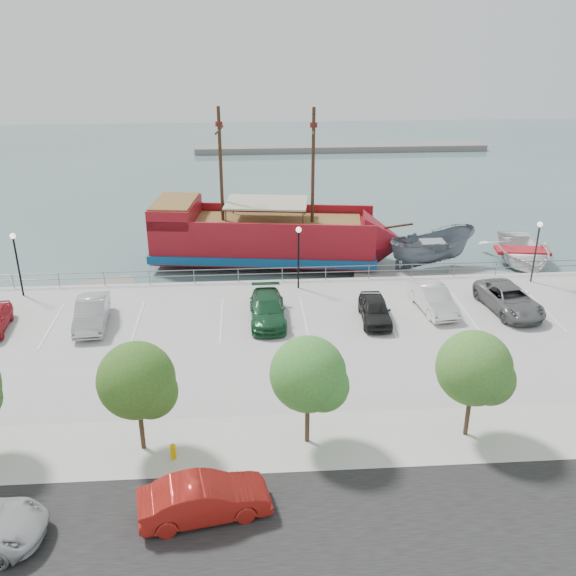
{
  "coord_description": "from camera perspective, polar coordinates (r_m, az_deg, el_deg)",
  "views": [
    {
      "loc": [
        -3.38,
        -32.64,
        17.31
      ],
      "look_at": [
        -1.0,
        2.0,
        2.0
      ],
      "focal_mm": 40.0,
      "sensor_mm": 36.0,
      "label": 1
    }
  ],
  "objects": [
    {
      "name": "ground",
      "position": [
        37.58,
        1.74,
        -5.38
      ],
      "size": [
        160.0,
        160.0,
        0.0
      ],
      "primitive_type": "plane",
      "color": "#3D5859"
    },
    {
      "name": "street",
      "position": [
        24.24,
        5.69,
        -21.89
      ],
      "size": [
        100.0,
        8.0,
        0.04
      ],
      "primitive_type": "cube",
      "color": "black",
      "rests_on": "land_slab"
    },
    {
      "name": "sidewalk",
      "position": [
        28.69,
        3.74,
        -13.34
      ],
      "size": [
        100.0,
        4.0,
        0.05
      ],
      "primitive_type": "cube",
      "color": "#B9B7A7",
      "rests_on": "land_slab"
    },
    {
      "name": "seawall_railing",
      "position": [
        43.92,
        0.78,
        1.32
      ],
      "size": [
        50.0,
        0.06,
        1.0
      ],
      "color": "slate",
      "rests_on": "land_slab"
    },
    {
      "name": "far_shore",
      "position": [
        90.45,
        4.76,
        12.29
      ],
      "size": [
        40.0,
        3.0,
        0.8
      ],
      "primitive_type": "cube",
      "color": "slate",
      "rests_on": "ground"
    },
    {
      "name": "pirate_ship",
      "position": [
        48.96,
        -0.47,
        4.42
      ],
      "size": [
        19.83,
        7.75,
        12.36
      ],
      "rotation": [
        0.0,
        0.0,
        -0.13
      ],
      "color": "maroon",
      "rests_on": "ground"
    },
    {
      "name": "patrol_boat",
      "position": [
        49.36,
        12.64,
        3.16
      ],
      "size": [
        7.72,
        4.9,
        2.8
      ],
      "primitive_type": "imported",
      "rotation": [
        0.0,
        0.0,
        1.9
      ],
      "color": "slate",
      "rests_on": "ground"
    },
    {
      "name": "speedboat",
      "position": [
        52.57,
        20.06,
        2.87
      ],
      "size": [
        6.74,
        8.64,
        1.64
      ],
      "primitive_type": "imported",
      "rotation": [
        0.0,
        0.0,
        -0.15
      ],
      "color": "white",
      "rests_on": "ground"
    },
    {
      "name": "dock_west",
      "position": [
        46.96,
        -17.42,
        -0.07
      ],
      "size": [
        6.65,
        4.21,
        0.37
      ],
      "primitive_type": "cube",
      "rotation": [
        0.0,
        0.0,
        0.4
      ],
      "color": "slate",
      "rests_on": "ground"
    },
    {
      "name": "dock_mid",
      "position": [
        46.96,
        10.27,
        0.72
      ],
      "size": [
        7.44,
        3.23,
        0.41
      ],
      "primitive_type": "cube",
      "rotation": [
        0.0,
        0.0,
        -0.17
      ],
      "color": "gray",
      "rests_on": "ground"
    },
    {
      "name": "dock_east",
      "position": [
        49.04,
        18.0,
        0.89
      ],
      "size": [
        6.93,
        4.31,
        0.38
      ],
      "primitive_type": "cube",
      "rotation": [
        0.0,
        0.0,
        -0.39
      ],
      "color": "gray",
      "rests_on": "ground"
    },
    {
      "name": "street_sedan",
      "position": [
        24.86,
        -7.45,
        -18.08
      ],
      "size": [
        5.05,
        2.56,
        1.59
      ],
      "primitive_type": "imported",
      "rotation": [
        0.0,
        0.0,
        1.76
      ],
      "color": "#A81C15",
      "rests_on": "street"
    },
    {
      "name": "fire_hydrant",
      "position": [
        27.81,
        -10.18,
        -14.07
      ],
      "size": [
        0.26,
        0.26,
        0.76
      ],
      "rotation": [
        0.0,
        0.0,
        0.42
      ],
      "color": "#E9B400",
      "rests_on": "sidewalk"
    },
    {
      "name": "lamp_post_left",
      "position": [
        44.19,
        -23.04,
        2.85
      ],
      "size": [
        0.36,
        0.36,
        4.28
      ],
      "color": "black",
      "rests_on": "land_slab"
    },
    {
      "name": "lamp_post_mid",
      "position": [
        41.83,
        0.95,
        3.7
      ],
      "size": [
        0.36,
        0.36,
        4.28
      ],
      "color": "black",
      "rests_on": "land_slab"
    },
    {
      "name": "lamp_post_right",
      "position": [
        45.98,
        21.28,
        3.92
      ],
      "size": [
        0.36,
        0.36,
        4.28
      ],
      "color": "black",
      "rests_on": "land_slab"
    },
    {
      "name": "tree_c",
      "position": [
        26.94,
        -13.03,
        -8.24
      ],
      "size": [
        3.3,
        3.2,
        5.0
      ],
      "color": "#473321",
      "rests_on": "sidewalk"
    },
    {
      "name": "tree_d",
      "position": [
        26.68,
        2.11,
        -7.9
      ],
      "size": [
        3.3,
        3.2,
        5.0
      ],
      "color": "#473321",
      "rests_on": "sidewalk"
    },
    {
      "name": "tree_e",
      "position": [
        28.22,
        16.51,
        -7.07
      ],
      "size": [
        3.3,
        3.2,
        5.0
      ],
      "color": "#473321",
      "rests_on": "sidewalk"
    },
    {
      "name": "parked_car_b",
      "position": [
        39.37,
        -17.06,
        -2.14
      ],
      "size": [
        2.09,
        4.95,
        1.59
      ],
      "primitive_type": "imported",
      "rotation": [
        0.0,
        0.0,
        0.09
      ],
      "color": "#A5A5A5",
      "rests_on": "land_slab"
    },
    {
      "name": "parked_car_d",
      "position": [
        38.22,
        -1.84,
        -1.91
      ],
      "size": [
        2.11,
        5.14,
        1.49
      ],
      "primitive_type": "imported",
      "rotation": [
        0.0,
        0.0,
        0.01
      ],
      "color": "#1B4E2D",
      "rests_on": "land_slab"
    },
    {
      "name": "parked_car_e",
      "position": [
        38.57,
        7.73,
        -1.91
      ],
      "size": [
        1.9,
        4.3,
        1.44
      ],
      "primitive_type": "imported",
      "rotation": [
        0.0,
        0.0,
        -0.05
      ],
      "color": "black",
      "rests_on": "land_slab"
    },
    {
      "name": "parked_car_f",
      "position": [
        40.53,
        12.76,
        -0.92
      ],
      "size": [
        2.21,
        4.85,
        1.54
      ],
      "primitive_type": "imported",
      "rotation": [
        0.0,
        0.0,
        0.13
      ],
      "color": "silver",
      "rests_on": "land_slab"
    },
    {
      "name": "parked_car_g",
      "position": [
        41.76,
        19.07,
        -0.94
      ],
      "size": [
        3.22,
        5.76,
        1.52
      ],
      "primitive_type": "imported",
      "rotation": [
        0.0,
        0.0,
        0.13
      ],
      "color": "slate",
      "rests_on": "land_slab"
    }
  ]
}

